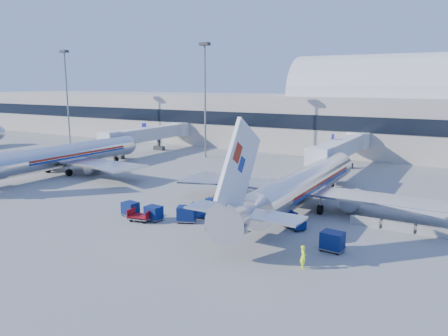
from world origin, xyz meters
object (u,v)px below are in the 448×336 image
Objects in this scene: airliner_main at (302,185)px; jetbridge_near at (343,148)px; barrier_near at (365,221)px; cart_solo_near at (215,224)px; cart_train_a at (186,214)px; barrier_far at (434,232)px; tug_left at (213,204)px; airliner_mid at (62,156)px; cart_solo_far at (332,241)px; mast_far_west at (66,83)px; mast_west at (205,83)px; tug_lead at (199,211)px; tug_right at (294,222)px; barrier_mid at (398,226)px; cart_open_red at (140,217)px; cart_train_b at (154,213)px; ramp_worker at (303,257)px; jetbridge_mid at (152,134)px; cart_train_c at (130,209)px.

airliner_main is 1.35× the size of jetbridge_near.
cart_solo_near is at bearing -142.96° from barrier_near.
barrier_near is 1.23× the size of cart_train_a.
tug_left is at bearing -172.40° from barrier_far.
airliner_mid reaches higher than jetbridge_near.
airliner_main is 13.51m from cart_solo_far.
airliner_mid is 39.68m from mast_far_west.
tug_lead is (21.31, -34.57, -14.04)m from mast_west.
airliner_main is at bearing 27.08° from cart_train_a.
mast_far_west is 80.17m from tug_right.
mast_far_west is at bearing 125.10° from cart_train_a.
cart_train_a reaches higher than tug_left.
mast_west is 54.06m from cart_solo_far.
barrier_mid reaches higher than cart_open_red.
cart_solo_near is at bearing -171.04° from cart_solo_far.
tug_right is 1.15× the size of tug_left.
cart_open_red is (-4.55, -2.22, -0.48)m from cart_train_a.
cart_solo_near is at bearing -153.54° from barrier_far.
mast_west is 8.26× the size of tug_right.
cart_solo_far reaches higher than tug_left.
cart_solo_near is at bearing 6.30° from cart_train_b.
tug_lead is at bearing 30.53° from ramp_worker.
ramp_worker is (18.58, -3.77, 0.12)m from cart_train_b.
tug_left is at bearing -169.52° from barrier_near.
barrier_far is at bearing -18.31° from mast_far_west.
cart_solo_near is 0.92× the size of cart_solo_far.
tug_right is at bearing -24.50° from mast_far_west.
airliner_main is 13.23m from cart_solo_near.
jetbridge_mid is 14.23× the size of cart_train_b.
tug_right is 11.00m from tug_left.
tug_lead is (61.31, -34.57, -14.04)m from mast_far_west.
mast_west is at bearing 140.18° from cart_solo_far.
mast_west reaches higher than airliner_mid.
jetbridge_near is at bearing 1.68° from mast_west.
airliner_mid is 32.11m from cart_train_b.
airliner_mid is at bearing 37.65° from ramp_worker.
mast_far_west is 86.54m from cart_solo_far.
tug_lead is 2.10m from cart_train_a.
jetbridge_near is 9.17× the size of barrier_near.
mast_west is 49.33m from barrier_near.
airliner_mid is 39.21m from cart_solo_near.
airliner_main reaches higher than barrier_mid.
ramp_worker is (21.91, -3.72, 0.12)m from cart_train_c.
barrier_mid is (53.30, -2.51, -2.48)m from airliner_mid.
airliner_mid reaches higher than cart_train_a.
ramp_worker reaches higher than cart_open_red.
jetbridge_mid reaches higher than cart_train_a.
barrier_mid is 1.08× the size of tug_lead.
barrier_far is 21.65m from cart_solo_near.
cart_train_c is (26.20, -12.49, -2.06)m from airliner_mid.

